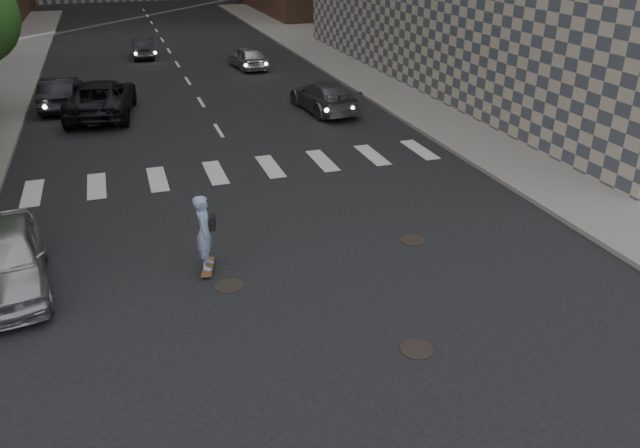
{
  "coord_description": "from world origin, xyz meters",
  "views": [
    {
      "loc": [
        -3.97,
        -11.8,
        7.85
      ],
      "look_at": [
        0.34,
        1.24,
        1.3
      ],
      "focal_mm": 35.0,
      "sensor_mm": 36.0,
      "label": 1
    }
  ],
  "objects_px": {
    "skateboarder": "(205,232)",
    "traffic_car_d": "(248,57)",
    "silver_sedan": "(4,259)",
    "traffic_car_e": "(143,48)",
    "traffic_car_a": "(61,93)",
    "traffic_car_b": "(324,96)",
    "traffic_car_c": "(101,98)"
  },
  "relations": [
    {
      "from": "skateboarder",
      "to": "traffic_car_c",
      "type": "height_order",
      "value": "skateboarder"
    },
    {
      "from": "traffic_car_c",
      "to": "traffic_car_e",
      "type": "relative_size",
      "value": 1.53
    },
    {
      "from": "silver_sedan",
      "to": "skateboarder",
      "type": "bearing_deg",
      "value": -13.97
    },
    {
      "from": "traffic_car_b",
      "to": "traffic_car_d",
      "type": "bearing_deg",
      "value": -88.86
    },
    {
      "from": "traffic_car_b",
      "to": "traffic_car_d",
      "type": "xyz_separation_m",
      "value": [
        -1.27,
        10.74,
        -0.01
      ]
    },
    {
      "from": "traffic_car_c",
      "to": "silver_sedan",
      "type": "bearing_deg",
      "value": 88.87
    },
    {
      "from": "skateboarder",
      "to": "traffic_car_a",
      "type": "distance_m",
      "value": 18.33
    },
    {
      "from": "traffic_car_d",
      "to": "traffic_car_e",
      "type": "height_order",
      "value": "traffic_car_d"
    },
    {
      "from": "traffic_car_c",
      "to": "traffic_car_e",
      "type": "xyz_separation_m",
      "value": [
        2.8,
        14.0,
        -0.18
      ]
    },
    {
      "from": "traffic_car_e",
      "to": "traffic_car_a",
      "type": "bearing_deg",
      "value": 71.17
    },
    {
      "from": "traffic_car_b",
      "to": "traffic_car_d",
      "type": "relative_size",
      "value": 1.2
    },
    {
      "from": "silver_sedan",
      "to": "traffic_car_e",
      "type": "xyz_separation_m",
      "value": [
        5.17,
        29.22,
        -0.14
      ]
    },
    {
      "from": "silver_sedan",
      "to": "traffic_car_a",
      "type": "distance_m",
      "value": 17.23
    },
    {
      "from": "traffic_car_c",
      "to": "traffic_car_e",
      "type": "height_order",
      "value": "traffic_car_c"
    },
    {
      "from": "skateboarder",
      "to": "traffic_car_d",
      "type": "relative_size",
      "value": 0.51
    },
    {
      "from": "silver_sedan",
      "to": "traffic_car_b",
      "type": "relative_size",
      "value": 0.96
    },
    {
      "from": "skateboarder",
      "to": "traffic_car_c",
      "type": "xyz_separation_m",
      "value": [
        -2.29,
        15.87,
        -0.25
      ]
    },
    {
      "from": "traffic_car_a",
      "to": "traffic_car_c",
      "type": "xyz_separation_m",
      "value": [
        1.81,
        -2.0,
        0.08
      ]
    },
    {
      "from": "traffic_car_d",
      "to": "traffic_car_b",
      "type": "bearing_deg",
      "value": 90.22
    },
    {
      "from": "silver_sedan",
      "to": "traffic_car_d",
      "type": "height_order",
      "value": "silver_sedan"
    },
    {
      "from": "skateboarder",
      "to": "traffic_car_c",
      "type": "distance_m",
      "value": 16.03
    },
    {
      "from": "silver_sedan",
      "to": "traffic_car_c",
      "type": "relative_size",
      "value": 0.78
    },
    {
      "from": "silver_sedan",
      "to": "traffic_car_d",
      "type": "relative_size",
      "value": 1.15
    },
    {
      "from": "traffic_car_e",
      "to": "traffic_car_d",
      "type": "bearing_deg",
      "value": 137.73
    },
    {
      "from": "skateboarder",
      "to": "traffic_car_d",
      "type": "distance_m",
      "value": 24.98
    },
    {
      "from": "traffic_car_a",
      "to": "traffic_car_d",
      "type": "height_order",
      "value": "traffic_car_a"
    },
    {
      "from": "traffic_car_a",
      "to": "traffic_car_e",
      "type": "bearing_deg",
      "value": -106.27
    },
    {
      "from": "skateboarder",
      "to": "traffic_car_b",
      "type": "distance_m",
      "value": 15.43
    },
    {
      "from": "traffic_car_e",
      "to": "traffic_car_b",
      "type": "bearing_deg",
      "value": 115.48
    },
    {
      "from": "traffic_car_a",
      "to": "traffic_car_b",
      "type": "bearing_deg",
      "value": 163.91
    },
    {
      "from": "skateboarder",
      "to": "traffic_car_a",
      "type": "bearing_deg",
      "value": 117.01
    },
    {
      "from": "traffic_car_a",
      "to": "silver_sedan",
      "type": "bearing_deg",
      "value": 92.84
    }
  ]
}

